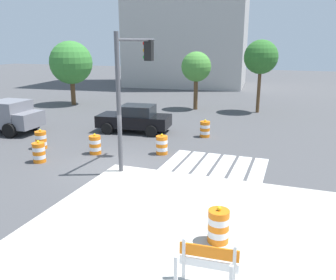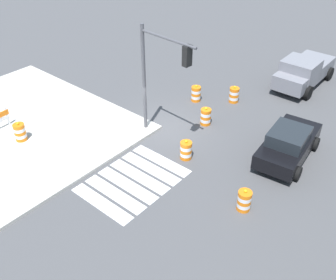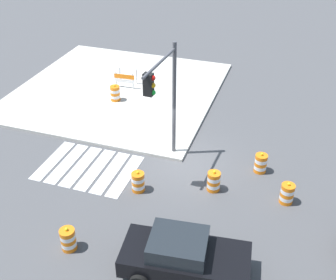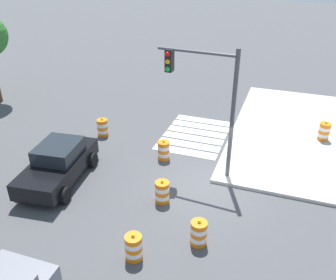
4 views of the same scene
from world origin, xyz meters
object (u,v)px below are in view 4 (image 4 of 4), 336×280
object	(u,v)px
sports_car	(58,163)
traffic_barrel_on_sidewalk	(324,131)
traffic_barrel_median_near	(103,128)
traffic_barrel_far_curb	(162,192)
traffic_barrel_near_corner	(134,247)
traffic_light_pole	(206,90)
traffic_barrel_crosswalk_end	(199,233)
traffic_barrel_median_far	(164,150)

from	to	relation	value
sports_car	traffic_barrel_on_sidewalk	xyz separation A→B (m)	(7.38, -10.71, -0.21)
traffic_barrel_median_near	traffic_barrel_on_sidewalk	world-z (taller)	traffic_barrel_on_sidewalk
traffic_barrel_far_curb	traffic_barrel_median_near	bearing A→B (deg)	49.30
sports_car	traffic_barrel_near_corner	size ratio (longest dim) A/B	4.39
traffic_barrel_on_sidewalk	traffic_light_pole	size ratio (longest dim) A/B	0.19
traffic_barrel_crosswalk_end	traffic_barrel_median_near	bearing A→B (deg)	49.02
sports_car	traffic_barrel_far_curb	world-z (taller)	sports_car
traffic_barrel_near_corner	traffic_barrel_median_far	xyz separation A→B (m)	(6.12, 1.22, 0.00)
traffic_barrel_on_sidewalk	sports_car	bearing A→B (deg)	124.57
traffic_barrel_far_curb	traffic_light_pole	world-z (taller)	traffic_light_pole
traffic_barrel_crosswalk_end	traffic_barrel_on_sidewalk	xyz separation A→B (m)	(9.07, -4.10, 0.15)
traffic_barrel_median_far	traffic_barrel_far_curb	size ratio (longest dim) A/B	1.00
traffic_barrel_near_corner	traffic_barrel_on_sidewalk	xyz separation A→B (m)	(10.40, -5.88, 0.15)
sports_car	traffic_light_pole	distance (m)	6.91
traffic_barrel_median_near	traffic_light_pole	bearing A→B (deg)	-106.28
traffic_barrel_median_near	traffic_barrel_on_sidewalk	size ratio (longest dim) A/B	1.00
traffic_barrel_crosswalk_end	traffic_barrel_on_sidewalk	size ratio (longest dim) A/B	1.00
traffic_barrel_median_near	traffic_barrel_near_corner	bearing A→B (deg)	-145.12
traffic_barrel_median_near	traffic_barrel_median_far	size ratio (longest dim) A/B	1.00
traffic_barrel_near_corner	traffic_barrel_median_near	xyz separation A→B (m)	(7.29, 5.08, 0.00)
traffic_barrel_median_far	traffic_barrel_far_curb	bearing A→B (deg)	-160.92
traffic_barrel_on_sidewalk	traffic_barrel_far_curb	bearing A→B (deg)	140.56
traffic_barrel_near_corner	traffic_barrel_median_far	bearing A→B (deg)	11.28
traffic_barrel_median_far	traffic_barrel_on_sidewalk	size ratio (longest dim) A/B	1.00
traffic_barrel_on_sidewalk	traffic_light_pole	bearing A→B (deg)	133.44
traffic_light_pole	traffic_barrel_on_sidewalk	bearing A→B (deg)	-46.56
traffic_barrel_far_curb	traffic_barrel_median_far	bearing A→B (deg)	19.08
traffic_barrel_median_near	traffic_barrel_median_far	distance (m)	4.04
traffic_barrel_crosswalk_end	traffic_barrel_far_curb	xyz separation A→B (m)	(1.73, 1.94, 0.00)
traffic_barrel_far_curb	traffic_barrel_near_corner	bearing A→B (deg)	-176.97
traffic_barrel_median_near	traffic_barrel_far_curb	world-z (taller)	same
traffic_barrel_crosswalk_end	traffic_barrel_median_far	bearing A→B (deg)	32.07
sports_car	traffic_barrel_on_sidewalk	distance (m)	13.01
traffic_barrel_median_far	traffic_light_pole	size ratio (longest dim) A/B	0.19
sports_car	traffic_barrel_near_corner	world-z (taller)	sports_car
traffic_barrel_near_corner	traffic_barrel_far_curb	xyz separation A→B (m)	(3.06, 0.16, 0.00)
traffic_barrel_median_near	traffic_light_pole	size ratio (longest dim) A/B	0.19
traffic_barrel_crosswalk_end	traffic_barrel_median_near	distance (m)	9.10
sports_car	traffic_barrel_median_far	world-z (taller)	sports_car
traffic_barrel_near_corner	traffic_barrel_median_far	world-z (taller)	same
traffic_barrel_median_near	traffic_barrel_on_sidewalk	bearing A→B (deg)	-74.16
traffic_barrel_median_far	traffic_barrel_median_near	bearing A→B (deg)	73.13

